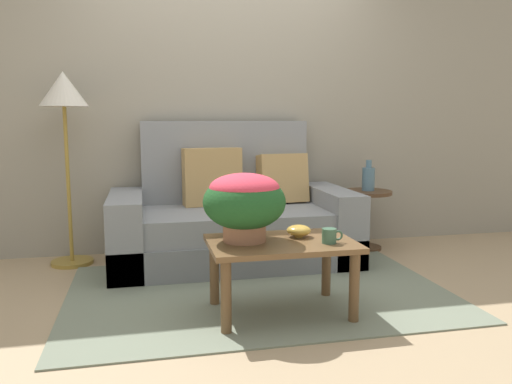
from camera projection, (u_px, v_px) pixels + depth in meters
ground_plane at (259, 293)px, 3.39m from camera, size 14.00×14.00×0.00m
wall_back at (225, 91)px, 4.48m from camera, size 6.40×0.12×2.77m
area_rug at (259, 292)px, 3.40m from camera, size 2.47×1.68×0.01m
couch at (232, 221)px, 4.14m from camera, size 1.90×0.95×1.13m
coffee_table at (281, 254)px, 2.99m from camera, size 0.85×0.57×0.44m
side_table at (366, 209)px, 4.50m from camera, size 0.44×0.44×0.52m
floor_lamp at (64, 106)px, 3.90m from camera, size 0.37×0.37×1.50m
potted_plant at (244, 200)px, 2.94m from camera, size 0.48×0.48×0.40m
coffee_mug at (330, 236)px, 2.91m from camera, size 0.12×0.08×0.09m
snack_bowl at (299, 231)px, 3.07m from camera, size 0.15×0.15×0.07m
table_vase at (368, 178)px, 4.47m from camera, size 0.11×0.11×0.27m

